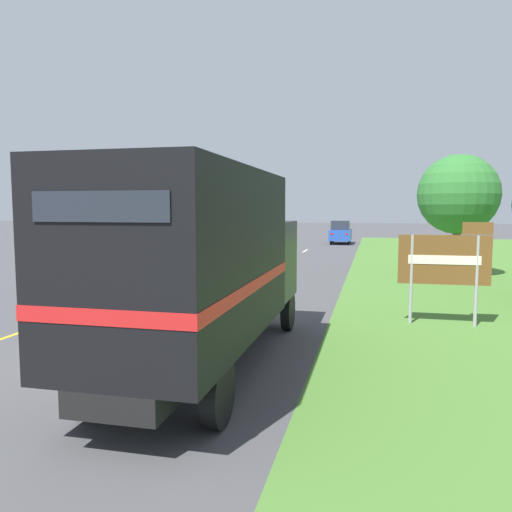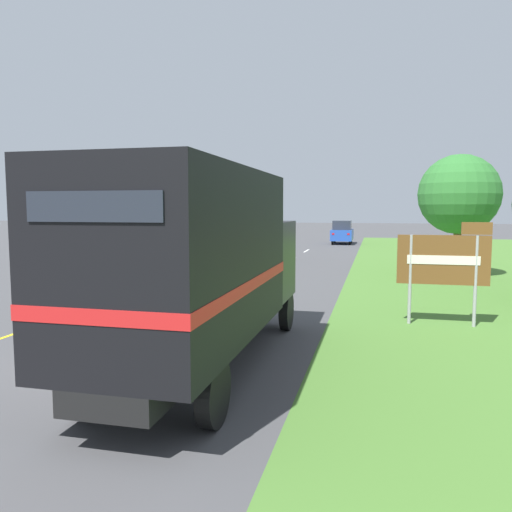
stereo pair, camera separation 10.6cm
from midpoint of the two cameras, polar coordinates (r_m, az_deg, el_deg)
ground_plane at (r=10.77m, az=-14.57°, el=-11.35°), size 200.00×200.00×0.00m
edge_line_yellow at (r=26.26m, az=-5.90°, el=-1.31°), size 0.12×59.27×0.01m
centre_dash_near at (r=11.35m, az=-12.93°, el=-10.42°), size 0.12×2.60×0.01m
centre_dash_mid_a at (r=17.36m, az=-3.27°, el=-4.77°), size 0.12×2.60×0.01m
centre_dash_mid_b at (r=23.69m, az=1.27°, el=-2.02°), size 0.12×2.60×0.01m
centre_dash_far at (r=30.14m, az=3.88°, el=-0.43°), size 0.12×2.60×0.01m
centre_dash_farthest at (r=36.64m, az=5.56°, el=0.60°), size 0.12×2.60×0.01m
horse_trailer_truck at (r=9.37m, az=-6.30°, el=-0.80°), size 2.35×7.88×3.75m
lead_car_white at (r=30.04m, az=0.50°, el=1.39°), size 1.80×3.87×1.89m
lead_car_blue_ahead at (r=44.37m, az=9.59°, el=2.70°), size 1.80×3.89×2.04m
highway_sign at (r=13.96m, az=20.68°, el=-0.57°), size 2.32×0.09×2.73m
roadside_tree_mid at (r=24.39m, az=21.99°, el=6.52°), size 3.59×3.59×5.51m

